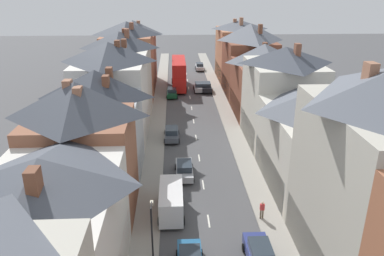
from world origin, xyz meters
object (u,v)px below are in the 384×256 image
Objects in this scene: car_near_silver at (172,133)px; car_parked_left_a at (199,87)px; street_lamp at (152,237)px; delivery_van at (171,200)px; car_mid_black at (200,67)px; double_decker_bus_lead at (179,73)px; car_parked_left_b at (172,92)px; car_far_grey at (206,87)px; car_parked_right_a at (260,254)px; pedestrian_near_right at (262,209)px; car_near_blue at (184,169)px.

car_near_silver is 1.04× the size of car_parked_left_a.
delivery_van is at bearing 81.07° from street_lamp.
double_decker_bus_lead is at bearing -108.18° from car_mid_black.
car_parked_left_a is at bearing -36.07° from double_decker_bus_lead.
delivery_van reaches higher than car_parked_left_b.
car_far_grey is at bearing 80.80° from delivery_van.
delivery_van is at bearing -90.00° from car_parked_left_b.
car_near_silver is at bearing 105.18° from car_parked_right_a.
street_lamp reaches higher than car_mid_black.
car_mid_black is 63.79m from street_lamp.
delivery_van is at bearing 170.56° from pedestrian_near_right.
car_near_blue is 28.60m from car_parked_left_b.
car_parked_right_a is at bearing -104.32° from pedestrian_near_right.
car_parked_left_b is (-1.29, -5.85, -2.01)m from double_decker_bus_lead.
car_parked_left_a is 39.77m from pedestrian_near_right.
pedestrian_near_right is (7.52, -17.67, 0.24)m from car_near_silver.
delivery_van is at bearing -99.20° from car_far_grey.
car_parked_right_a reaches higher than car_near_silver.
car_parked_left_b is 1.00× the size of car_far_grey.
car_parked_right_a is 0.80× the size of delivery_van.
car_parked_left_b is (-1.30, 28.57, 0.01)m from car_near_blue.
double_decker_bus_lead is at bearing 77.56° from car_parked_left_b.
pedestrian_near_right is 0.29× the size of street_lamp.
car_parked_right_a is at bearing -69.44° from car_near_blue.
car_parked_left_b is 35.21m from delivery_van.
car_near_silver is at bearing -90.00° from car_parked_left_b.
car_mid_black is 21.70m from car_parked_left_b.
car_far_grey is at bearing 90.00° from car_parked_right_a.
car_near_silver is at bearing 97.57° from car_near_blue.
car_parked_right_a is 0.91× the size of car_parked_left_b.
street_lamp is at bearing -92.77° from car_near_silver.
car_far_grey is (0.00, 44.72, 0.02)m from car_parked_right_a.
car_near_silver is at bearing -105.82° from car_far_grey.
car_near_blue is at bearing 110.56° from car_parked_right_a.
double_decker_bus_lead is 1.96× the size of street_lamp.
delivery_van is 7.63m from pedestrian_near_right.
car_mid_black reaches higher than car_parked_left_b.
car_parked_left_a is at bearing 174.14° from car_far_grey.
car_mid_black is 17.71m from car_far_grey.
car_parked_left_a is 38.74m from delivery_van.
car_near_blue is 49.61m from car_mid_black.
car_mid_black is 56.35m from delivery_van.
car_near_silver is at bearing -93.00° from double_decker_bus_lead.
car_near_blue is at bearing -96.46° from car_parked_left_a.
car_mid_black is at bearing 91.32° from pedestrian_near_right.
car_parked_left_b is at bearing 98.47° from car_parked_right_a.
car_parked_right_a is 5.34m from pedestrian_near_right.
car_parked_right_a reaches higher than car_mid_black.
car_near_silver is 1.08× the size of car_parked_right_a.
street_lamp is (-2.45, -13.96, 2.45)m from car_near_blue.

